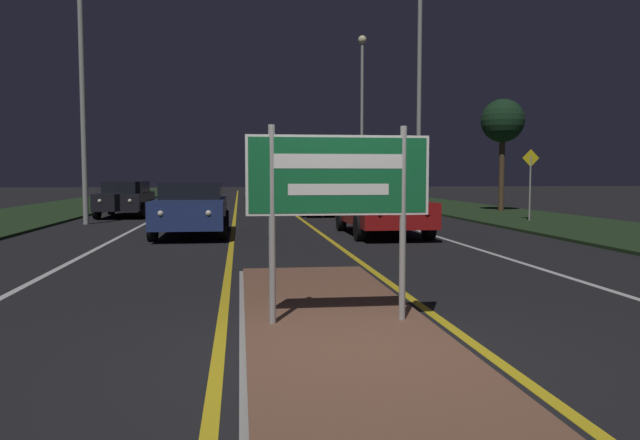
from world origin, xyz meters
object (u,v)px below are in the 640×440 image
streetlight_right_far (362,98)px  car_receding_3 (326,186)px  highway_sign (338,185)px  warning_sign (530,178)px  car_approaching_1 (126,198)px  streetlight_left_near (80,5)px  car_receding_0 (382,207)px  car_receding_2 (300,190)px  car_approaching_0 (192,207)px  car_receding_1 (323,196)px  streetlight_right_near (420,25)px

streetlight_right_far → car_receding_3: 12.44m
highway_sign → warning_sign: (8.85, 13.85, 0.00)m
car_approaching_1 → streetlight_left_near: bearing=-98.9°
car_receding_0 → car_approaching_1: (-8.32, 8.88, -0.03)m
highway_sign → car_receding_3: bearing=82.3°
car_receding_2 → car_approaching_0: 20.67m
highway_sign → car_receding_1: 19.26m
streetlight_left_near → warning_sign: (14.96, -1.25, -5.59)m
car_receding_1 → car_receding_2: 11.76m
car_receding_2 → car_approaching_1: bearing=-124.3°
streetlight_right_far → car_approaching_1: streetlight_right_far is taller
streetlight_right_near → car_receding_3: 24.75m
car_receding_3 → streetlight_right_far: bearing=-86.5°
car_receding_2 → car_receding_3: 11.81m
car_receding_2 → car_receding_0: bearing=-89.4°
car_receding_3 → car_approaching_1: car_receding_3 is taller
streetlight_right_far → car_receding_1: size_ratio=2.19×
streetlight_right_far → streetlight_right_near: bearing=-90.6°
streetlight_right_far → car_receding_1: bearing=-108.4°
car_receding_3 → warning_sign: bearing=-83.7°
car_receding_3 → highway_sign: bearing=-97.7°
car_receding_0 → car_receding_2: bearing=90.6°
highway_sign → car_receding_0: (2.82, 10.13, -0.78)m
streetlight_left_near → car_receding_3: streetlight_left_near is taller
streetlight_right_near → car_receding_1: bearing=171.0°
highway_sign → warning_sign: warning_sign is taller
streetlight_left_near → car_receding_2: bearing=61.1°
streetlight_right_near → car_receding_0: streetlight_right_near is taller
car_receding_3 → car_approaching_0: bearing=-104.3°
car_receding_0 → car_receding_3: size_ratio=1.08×
car_receding_2 → car_approaching_0: size_ratio=1.03×
car_receding_1 → car_approaching_1: size_ratio=1.05×
highway_sign → car_receding_3: 42.64m
streetlight_right_far → car_approaching_1: bearing=-134.5°
highway_sign → streetlight_right_near: 20.46m
car_receding_2 → car_receding_3: (3.11, 11.39, 0.03)m
car_receding_0 → car_approaching_1: car_receding_0 is taller
streetlight_right_near → streetlight_right_far: (0.13, 12.64, -1.38)m
warning_sign → car_approaching_0: bearing=-164.6°
car_approaching_0 → warning_sign: (11.16, 3.07, 0.79)m
car_approaching_1 → warning_sign: size_ratio=1.78×
car_receding_1 → car_approaching_1: car_receding_1 is taller
car_approaching_0 → car_approaching_1: size_ratio=1.04×
car_receding_1 → car_approaching_0: (-4.70, -8.32, -0.01)m
car_receding_2 → warning_sign: warning_sign is taller
streetlight_right_far → streetlight_left_near: bearing=-128.0°
streetlight_right_near → car_receding_3: (-0.55, 23.76, -6.90)m
streetlight_left_near → car_receding_1: streetlight_left_near is taller
car_approaching_0 → streetlight_right_near: bearing=42.0°
streetlight_right_near → car_receding_0: 11.38m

